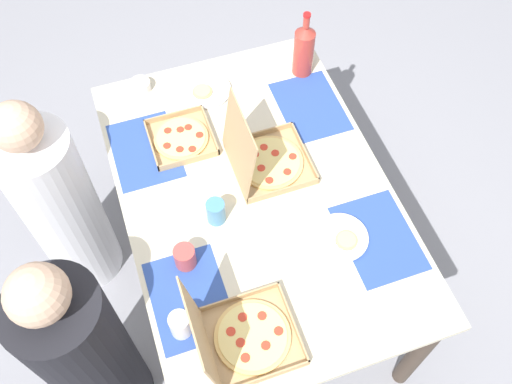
% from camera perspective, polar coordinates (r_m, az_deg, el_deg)
% --- Properties ---
extents(ground_plane, '(6.00, 6.00, 0.00)m').
position_cam_1_polar(ground_plane, '(2.89, 0.00, -8.16)').
color(ground_plane, gray).
extents(dining_table, '(1.51, 1.03, 0.76)m').
position_cam_1_polar(dining_table, '(2.31, 0.00, -1.40)').
color(dining_table, '#3F3328').
rests_on(dining_table, ground_plane).
extents(placemat_near_left, '(0.36, 0.26, 0.00)m').
position_cam_1_polar(placemat_near_left, '(2.16, 12.21, -4.51)').
color(placemat_near_left, '#2D4C9E').
rests_on(placemat_near_left, dining_table).
extents(placemat_near_right, '(0.36, 0.26, 0.00)m').
position_cam_1_polar(placemat_near_right, '(2.49, 5.45, 8.59)').
color(placemat_near_right, '#2D4C9E').
rests_on(placemat_near_right, dining_table).
extents(placemat_far_left, '(0.36, 0.26, 0.00)m').
position_cam_1_polar(placemat_far_left, '(2.03, -6.74, -10.55)').
color(placemat_far_left, '#2D4C9E').
rests_on(placemat_far_left, dining_table).
extents(placemat_far_right, '(0.36, 0.26, 0.00)m').
position_cam_1_polar(placemat_far_right, '(2.38, -11.10, 4.13)').
color(placemat_far_right, '#2D4C9E').
rests_on(placemat_far_right, dining_table).
extents(pizza_box_center, '(0.29, 0.34, 0.33)m').
position_cam_1_polar(pizza_box_center, '(1.92, -1.46, -14.33)').
color(pizza_box_center, tan).
rests_on(pizza_box_center, dining_table).
extents(pizza_box_corner_right, '(0.30, 0.31, 0.34)m').
position_cam_1_polar(pizza_box_corner_right, '(2.25, 0.77, 3.36)').
color(pizza_box_corner_right, tan).
rests_on(pizza_box_corner_right, dining_table).
extents(pizza_box_corner_left, '(0.26, 0.26, 0.04)m').
position_cam_1_polar(pizza_box_corner_left, '(2.38, -7.54, 5.37)').
color(pizza_box_corner_left, tan).
rests_on(pizza_box_corner_left, dining_table).
extents(plate_near_right, '(0.20, 0.20, 0.03)m').
position_cam_1_polar(plate_near_right, '(2.13, 8.60, -4.59)').
color(plate_near_right, white).
rests_on(plate_near_right, dining_table).
extents(plate_near_left, '(0.21, 0.21, 0.03)m').
position_cam_1_polar(plate_near_left, '(2.54, -5.01, 10.14)').
color(plate_near_left, white).
rests_on(plate_near_left, dining_table).
extents(soda_bottle, '(0.09, 0.09, 0.32)m').
position_cam_1_polar(soda_bottle, '(2.54, 4.84, 14.14)').
color(soda_bottle, '#B2382D').
rests_on(soda_bottle, dining_table).
extents(cup_dark, '(0.07, 0.07, 0.11)m').
position_cam_1_polar(cup_dark, '(1.94, -7.63, -13.10)').
color(cup_dark, silver).
rests_on(cup_dark, dining_table).
extents(cup_red, '(0.07, 0.07, 0.10)m').
position_cam_1_polar(cup_red, '(2.12, -4.07, -1.98)').
color(cup_red, teal).
rests_on(cup_red, dining_table).
extents(cup_clear_left, '(0.08, 0.08, 0.09)m').
position_cam_1_polar(cup_clear_left, '(2.04, -7.17, -6.51)').
color(cup_clear_left, '#BF4742').
rests_on(cup_clear_left, dining_table).
extents(condiment_bowl, '(0.09, 0.09, 0.04)m').
position_cam_1_polar(condiment_bowl, '(2.58, -11.56, 10.45)').
color(condiment_bowl, white).
rests_on(condiment_bowl, dining_table).
extents(fork_by_near_right, '(0.15, 0.14, 0.00)m').
position_cam_1_polar(fork_by_near_right, '(2.10, 0.00, -5.53)').
color(fork_by_near_right, '#B7B7BC').
rests_on(fork_by_near_right, dining_table).
extents(fork_by_far_right, '(0.18, 0.10, 0.00)m').
position_cam_1_polar(fork_by_far_right, '(2.01, 10.78, -12.86)').
color(fork_by_far_right, '#B7B7BC').
rests_on(fork_by_far_right, dining_table).
extents(diner_left_seat, '(0.32, 0.32, 1.22)m').
position_cam_1_polar(diner_left_seat, '(2.26, -16.56, -15.39)').
color(diner_left_seat, black).
rests_on(diner_left_seat, ground_plane).
extents(diner_right_seat, '(0.32, 0.32, 1.18)m').
position_cam_1_polar(diner_right_seat, '(2.60, -18.98, -1.51)').
color(diner_right_seat, white).
rests_on(diner_right_seat, ground_plane).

